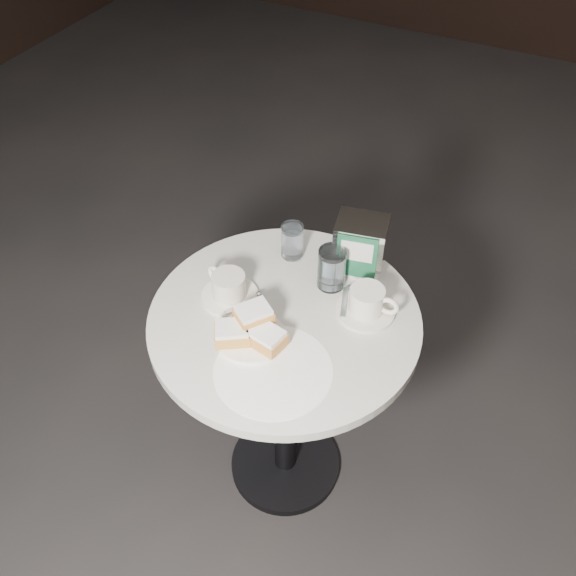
# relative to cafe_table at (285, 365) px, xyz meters

# --- Properties ---
(ground) EXTENTS (7.00, 7.00, 0.00)m
(ground) POSITION_rel_cafe_table_xyz_m (0.00, 0.00, -0.55)
(ground) COLOR black
(ground) RESTS_ON ground
(cafe_table) EXTENTS (0.70, 0.70, 0.74)m
(cafe_table) POSITION_rel_cafe_table_xyz_m (0.00, 0.00, 0.00)
(cafe_table) COLOR black
(cafe_table) RESTS_ON ground
(sugar_spill) EXTENTS (0.31, 0.31, 0.00)m
(sugar_spill) POSITION_rel_cafe_table_xyz_m (0.05, -0.17, 0.20)
(sugar_spill) COLOR white
(sugar_spill) RESTS_ON cafe_table
(beignet_plate) EXTENTS (0.21, 0.21, 0.08)m
(beignet_plate) POSITION_rel_cafe_table_xyz_m (-0.04, -0.11, 0.23)
(beignet_plate) COLOR white
(beignet_plate) RESTS_ON cafe_table
(coffee_cup_left) EXTENTS (0.19, 0.19, 0.08)m
(coffee_cup_left) POSITION_rel_cafe_table_xyz_m (-0.16, -0.00, 0.23)
(coffee_cup_left) COLOR white
(coffee_cup_left) RESTS_ON cafe_table
(coffee_cup_right) EXTENTS (0.17, 0.16, 0.08)m
(coffee_cup_right) POSITION_rel_cafe_table_xyz_m (0.18, 0.11, 0.23)
(coffee_cup_right) COLOR silver
(coffee_cup_right) RESTS_ON cafe_table
(water_glass_left) EXTENTS (0.08, 0.08, 0.10)m
(water_glass_left) POSITION_rel_cafe_table_xyz_m (-0.09, 0.22, 0.25)
(water_glass_left) COLOR white
(water_glass_left) RESTS_ON cafe_table
(water_glass_right) EXTENTS (0.09, 0.09, 0.12)m
(water_glass_right) POSITION_rel_cafe_table_xyz_m (0.06, 0.16, 0.26)
(water_glass_right) COLOR silver
(water_glass_right) RESTS_ON cafe_table
(napkin_dispenser) EXTENTS (0.15, 0.14, 0.16)m
(napkin_dispenser) POSITION_rel_cafe_table_xyz_m (0.10, 0.26, 0.28)
(napkin_dispenser) COLOR white
(napkin_dispenser) RESTS_ON cafe_table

